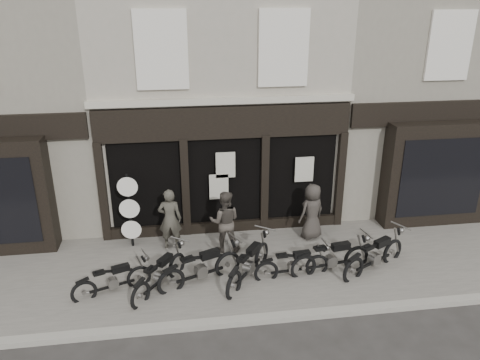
{
  "coord_description": "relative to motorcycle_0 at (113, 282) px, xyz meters",
  "views": [
    {
      "loc": [
        -1.37,
        -9.55,
        6.67
      ],
      "look_at": [
        0.24,
        1.6,
        2.25
      ],
      "focal_mm": 35.0,
      "sensor_mm": 36.0,
      "label": 1
    }
  ],
  "objects": [
    {
      "name": "ground_plane",
      "position": [
        3.0,
        -0.21,
        -0.37
      ],
      "size": [
        90.0,
        90.0,
        0.0
      ],
      "primitive_type": "plane",
      "color": "#2D2B28",
      "rests_on": "ground"
    },
    {
      "name": "pavement",
      "position": [
        3.0,
        0.69,
        -0.31
      ],
      "size": [
        30.0,
        4.2,
        0.12
      ],
      "primitive_type": "cube",
      "color": "#635F57",
      "rests_on": "ground_plane"
    },
    {
      "name": "kerb",
      "position": [
        3.0,
        -1.46,
        -0.3
      ],
      "size": [
        30.0,
        0.25,
        0.13
      ],
      "primitive_type": "cube",
      "color": "gray",
      "rests_on": "ground_plane"
    },
    {
      "name": "central_building",
      "position": [
        3.0,
        5.74,
        3.72
      ],
      "size": [
        7.3,
        6.22,
        8.34
      ],
      "color": "#A79E8F",
      "rests_on": "ground"
    },
    {
      "name": "neighbour_left",
      "position": [
        -3.35,
        5.69,
        3.67
      ],
      "size": [
        5.6,
        6.73,
        8.34
      ],
      "color": "gray",
      "rests_on": "ground"
    },
    {
      "name": "neighbour_right",
      "position": [
        9.35,
        5.69,
        3.67
      ],
      "size": [
        5.6,
        6.73,
        8.34
      ],
      "color": "gray",
      "rests_on": "ground"
    },
    {
      "name": "motorcycle_0",
      "position": [
        0.0,
        0.0,
        0.0
      ],
      "size": [
        1.83,
        0.94,
        0.92
      ],
      "rotation": [
        0.0,
        0.0,
        0.37
      ],
      "color": "black",
      "rests_on": "ground"
    },
    {
      "name": "motorcycle_1",
      "position": [
        1.1,
        0.02,
        0.04
      ],
      "size": [
        1.44,
        1.82,
        1.01
      ],
      "rotation": [
        0.0,
        0.0,
        0.95
      ],
      "color": "black",
      "rests_on": "ground"
    },
    {
      "name": "motorcycle_2",
      "position": [
        2.1,
        0.12,
        0.06
      ],
      "size": [
        2.12,
        1.17,
        1.08
      ],
      "rotation": [
        0.0,
        0.0,
        0.4
      ],
      "color": "black",
      "rests_on": "ground"
    },
    {
      "name": "motorcycle_3",
      "position": [
        3.28,
        0.12,
        0.06
      ],
      "size": [
        1.54,
        1.95,
        1.08
      ],
      "rotation": [
        0.0,
        0.0,
        0.95
      ],
      "color": "black",
      "rests_on": "ground"
    },
    {
      "name": "motorcycle_4",
      "position": [
        4.39,
        0.04,
        0.01
      ],
      "size": [
        1.97,
        0.54,
        0.94
      ],
      "rotation": [
        0.0,
        0.0,
        0.09
      ],
      "color": "black",
      "rests_on": "ground"
    },
    {
      "name": "motorcycle_5",
      "position": [
        5.42,
        0.14,
        0.05
      ],
      "size": [
        2.19,
        0.68,
        1.05
      ],
      "rotation": [
        0.0,
        0.0,
        0.16
      ],
      "color": "black",
      "rests_on": "ground"
    },
    {
      "name": "motorcycle_6",
      "position": [
        6.54,
        0.07,
        0.06
      ],
      "size": [
        2.07,
        1.33,
        1.08
      ],
      "rotation": [
        0.0,
        0.0,
        0.49
      ],
      "color": "black",
      "rests_on": "ground"
    },
    {
      "name": "man_left",
      "position": [
        1.38,
        1.92,
        0.63
      ],
      "size": [
        0.68,
        0.48,
        1.75
      ],
      "primitive_type": "imported",
      "rotation": [
        0.0,
        0.0,
        3.04
      ],
      "color": "#423F36",
      "rests_on": "pavement"
    },
    {
      "name": "man_centre",
      "position": [
        2.85,
        1.58,
        0.63
      ],
      "size": [
        0.94,
        0.78,
        1.75
      ],
      "primitive_type": "imported",
      "rotation": [
        0.0,
        0.0,
        2.99
      ],
      "color": "#453E37",
      "rests_on": "pavement"
    },
    {
      "name": "man_right",
      "position": [
        5.4,
        1.93,
        0.58
      ],
      "size": [
        0.95,
        0.81,
        1.66
      ],
      "primitive_type": "imported",
      "rotation": [
        0.0,
        0.0,
        3.57
      ],
      "color": "#37322E",
      "rests_on": "pavement"
    },
    {
      "name": "advert_sign_post",
      "position": [
        0.3,
        2.15,
        0.74
      ],
      "size": [
        0.56,
        0.36,
        2.28
      ],
      "rotation": [
        0.0,
        0.0,
        -0.04
      ],
      "color": "black",
      "rests_on": "ground"
    }
  ]
}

